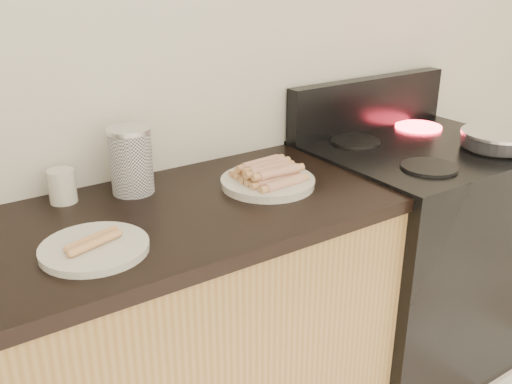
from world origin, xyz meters
TOP-DOWN VIEW (x-y plane):
  - wall_back at (0.00, 2.00)m, footprint 4.00×0.04m
  - stove at (0.78, 1.68)m, footprint 0.76×0.65m
  - stove_panel at (0.78, 1.96)m, footprint 0.76×0.06m
  - burner_near_left at (0.61, 1.51)m, footprint 0.18×0.18m
  - burner_near_right at (0.95, 1.51)m, footprint 0.18×0.18m
  - burner_far_left at (0.61, 1.84)m, footprint 0.18×0.18m
  - burner_far_right at (0.95, 1.84)m, footprint 0.18×0.18m
  - frying_pan at (0.97, 1.50)m, footprint 0.26×0.45m
  - main_plate at (0.11, 1.70)m, footprint 0.30×0.30m
  - side_plate at (-0.46, 1.58)m, footprint 0.34×0.34m
  - hotdog_pile at (0.11, 1.70)m, footprint 0.14×0.19m
  - plain_sausages at (-0.46, 1.58)m, footprint 0.13×0.08m
  - canister at (-0.24, 1.88)m, footprint 0.13×0.13m
  - mug at (-0.43, 1.92)m, footprint 0.10×0.10m

SIDE VIEW (x-z plane):
  - stove at x=0.78m, z-range 0.00..0.91m
  - side_plate at x=-0.46m, z-range 0.90..0.92m
  - main_plate at x=0.11m, z-range 0.90..0.92m
  - burner_near_left at x=0.61m, z-range 0.91..0.92m
  - burner_near_right at x=0.95m, z-range 0.91..0.92m
  - burner_far_left at x=0.61m, z-range 0.91..0.92m
  - burner_far_right at x=0.95m, z-range 0.91..0.92m
  - plain_sausages at x=-0.46m, z-range 0.92..0.94m
  - hotdog_pile at x=0.11m, z-range 0.92..0.97m
  - mug at x=-0.43m, z-range 0.90..0.99m
  - frying_pan at x=0.97m, z-range 0.92..0.98m
  - canister at x=-0.24m, z-range 0.90..1.09m
  - stove_panel at x=0.78m, z-range 0.91..1.11m
  - wall_back at x=0.00m, z-range 0.00..2.60m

